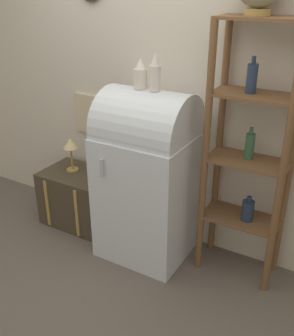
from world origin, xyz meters
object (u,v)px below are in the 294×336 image
(refrigerator, at_px, (148,173))
(desk_lamp, at_px, (71,147))
(suitcase_trunk, at_px, (79,197))
(vase_left, at_px, (141,75))
(vase_center, at_px, (155,73))

(refrigerator, distance_m, desk_lamp, 0.83)
(suitcase_trunk, distance_m, vase_left, 1.41)
(vase_left, xyz_separation_m, vase_center, (0.12, -0.01, 0.02))
(vase_center, height_order, desk_lamp, vase_center)
(suitcase_trunk, height_order, desk_lamp, desk_lamp)
(vase_center, bearing_deg, desk_lamp, 175.30)
(refrigerator, xyz_separation_m, vase_left, (-0.06, 0.00, 0.76))
(refrigerator, distance_m, suitcase_trunk, 0.90)
(refrigerator, bearing_deg, suitcase_trunk, 176.53)
(refrigerator, relative_size, vase_left, 6.44)
(vase_left, bearing_deg, desk_lamp, 175.03)
(suitcase_trunk, relative_size, vase_center, 2.32)
(vase_left, distance_m, desk_lamp, 1.06)
(desk_lamp, bearing_deg, vase_left, -4.97)
(refrigerator, xyz_separation_m, desk_lamp, (-0.83, 0.07, 0.03))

